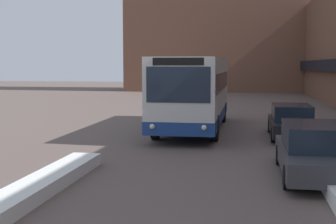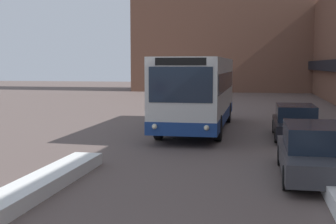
% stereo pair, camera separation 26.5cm
% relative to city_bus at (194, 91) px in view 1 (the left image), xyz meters
% --- Properties ---
extents(building_backdrop_far, '(26.00, 8.00, 19.84)m').
position_rel_city_bus_xyz_m(building_backdrop_far, '(1.18, 35.02, 8.08)').
color(building_backdrop_far, brown).
rests_on(building_backdrop_far, ground_plane).
extents(city_bus, '(2.74, 10.45, 3.40)m').
position_rel_city_bus_xyz_m(city_bus, '(0.00, 0.00, 0.00)').
color(city_bus, silver).
rests_on(city_bus, ground_plane).
extents(parked_car_front, '(1.92, 4.72, 1.47)m').
position_rel_city_bus_xyz_m(parked_car_front, '(4.38, -8.85, -1.10)').
color(parked_car_front, '#38383D').
rests_on(parked_car_front, ground_plane).
extents(parked_car_back, '(1.81, 4.61, 1.40)m').
position_rel_city_bus_xyz_m(parked_car_back, '(4.38, -1.74, -1.13)').
color(parked_car_back, black).
rests_on(parked_car_back, ground_plane).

